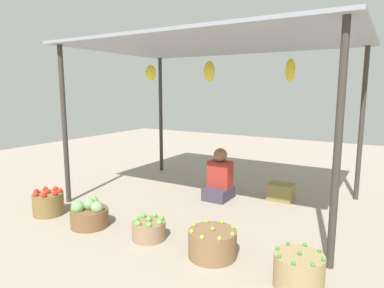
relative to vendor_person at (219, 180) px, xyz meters
The scene contains 9 objects.
ground_plane 0.32m from the vendor_person, 102.35° to the right, with size 14.00×14.00×0.00m, color #A19281.
market_stall_structure 1.87m from the vendor_person, 103.21° to the right, with size 3.96×2.64×2.31m.
vendor_person is the anchor object (origin of this frame).
basket_red_tomatoes 2.43m from the vendor_person, 132.91° to the right, with size 0.39×0.39×0.35m.
basket_cabbages 1.99m from the vendor_person, 116.28° to the right, with size 0.45×0.45×0.36m.
basket_green_apples 1.70m from the vendor_person, 91.21° to the right, with size 0.37×0.37×0.27m.
basket_limes 1.85m from the vendor_person, 65.63° to the right, with size 0.48×0.48×0.31m.
basket_green_chilies 2.41m from the vendor_person, 47.43° to the right, with size 0.42×0.42×0.32m.
wooden_crate_near_vendor 0.94m from the vendor_person, 26.23° to the left, with size 0.36×0.28×0.25m, color olive.
Camera 1 is at (2.24, -4.37, 1.65)m, focal length 31.61 mm.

